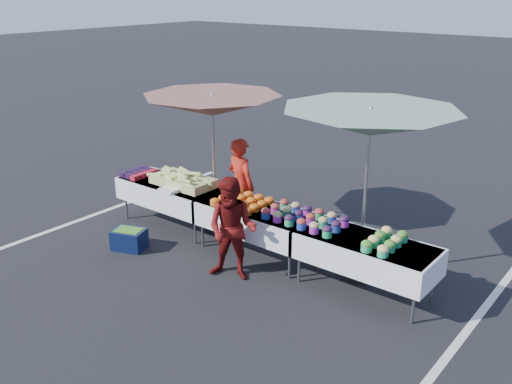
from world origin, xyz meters
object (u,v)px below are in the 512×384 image
Objects in this scene: table_center at (256,219)px; table_left at (171,192)px; umbrella_right at (370,124)px; table_right at (365,252)px; vendor at (241,185)px; storage_bin at (129,239)px; umbrella_left at (212,106)px; customer at (232,229)px.

table_left is at bearing 180.00° from table_center.
table_center is 2.24m from umbrella_right.
table_right is 2.61m from vendor.
vendor reaches higher than table_left.
table_center is 3.23× the size of storage_bin.
storage_bin is at bearing -147.40° from table_center.
umbrella_right reaches higher than vendor.
table_left is 1.00× the size of table_center.
table_right is 1.65m from umbrella_right.
umbrella_right is at bearing 123.43° from table_right.
table_right is 0.70× the size of umbrella_left.
customer is 0.53× the size of umbrella_right.
customer is at bearing 137.08° from vendor.
table_center is 2.00m from storage_bin.
table_center is 0.70× the size of umbrella_left.
customer is 2.52× the size of storage_bin.
table_right is at bearing -56.57° from umbrella_right.
umbrella_left is (-1.19, 0.40, 1.45)m from table_center.
umbrella_left is at bearing 33.11° from table_left.
table_center is at bearing 82.62° from customer.
table_left is at bearing 77.82° from storage_bin.
table_right reaches higher than storage_bin.
umbrella_left reaches higher than table_center.
vendor reaches higher than table_right.
umbrella_right reaches higher than table_right.
umbrella_left is at bearing 161.37° from table_center.
table_left is 1.63m from umbrella_left.
umbrella_right is at bearing -172.40° from vendor.
umbrella_right is (1.54, 0.40, 1.58)m from table_center.
table_left is 1.80m from table_center.
vendor is (-2.55, 0.55, 0.20)m from table_right.
customer is at bearing -39.94° from umbrella_left.
vendor is at bearing 167.82° from table_right.
storage_bin is at bearing 72.08° from vendor.
vendor is 1.60m from customer.
umbrella_left reaches higher than table_left.
customer is at bearing -20.68° from table_left.
umbrella_left is at bearing 30.25° from vendor.
umbrella_right is (2.28, -0.15, 1.38)m from vendor.
umbrella_right is at bearing 19.09° from customer.
umbrella_left is at bearing 51.99° from storage_bin.
storage_bin is at bearing -81.76° from table_left.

